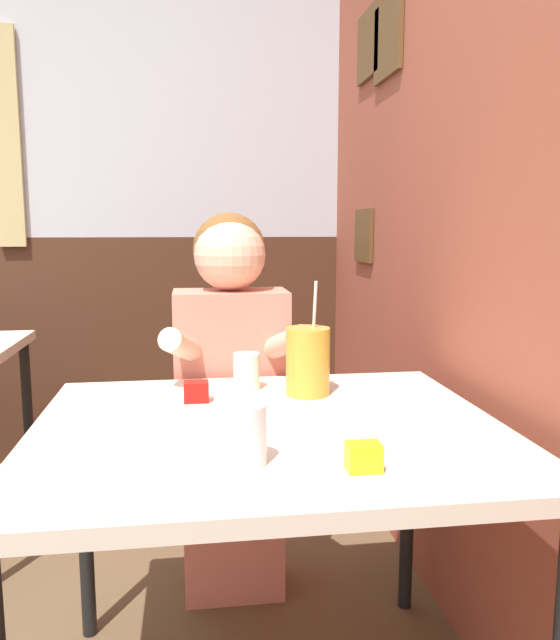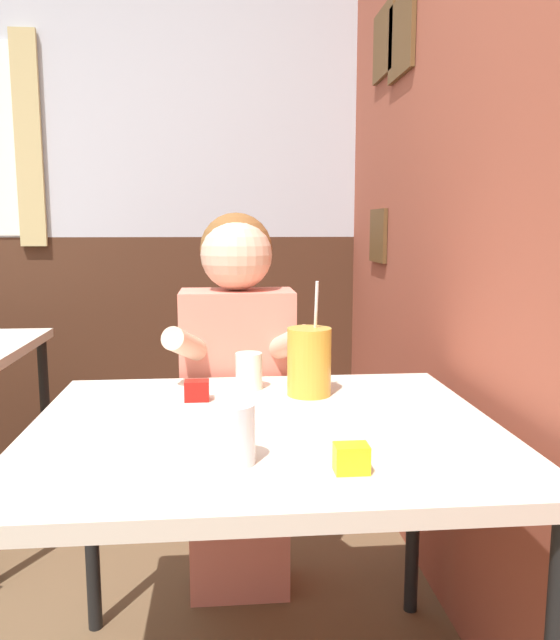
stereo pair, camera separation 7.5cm
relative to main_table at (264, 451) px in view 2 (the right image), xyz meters
name	(u,v)px [view 2 (the right image)]	position (x,y,z in m)	size (l,w,h in m)	color
brick_wall_right	(435,163)	(0.60, 0.69, 0.69)	(0.08, 4.20, 2.70)	#9E4C38
back_wall	(74,183)	(-0.79, 1.82, 0.69)	(5.70, 0.09, 2.70)	silver
main_table	(264,451)	(0.00, 0.00, 0.00)	(1.01, 0.86, 0.73)	beige
person_seated	(238,394)	(-0.04, 0.56, -0.02)	(0.42, 0.41, 1.19)	#EA7F6B
cocktail_pitcher	(309,361)	(0.13, 0.23, 0.15)	(0.11, 0.11, 0.29)	gold
glass_near_pitcher	(234,434)	(-0.07, -0.22, 0.12)	(0.08, 0.08, 0.11)	silver
glass_center	(249,371)	(-0.02, 0.30, 0.11)	(0.07, 0.07, 0.10)	silver
condiment_ketchup	(197,391)	(-0.15, 0.20, 0.09)	(0.06, 0.04, 0.05)	#B7140F
condiment_mustard	(351,458)	(0.13, -0.28, 0.09)	(0.06, 0.04, 0.05)	yellow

